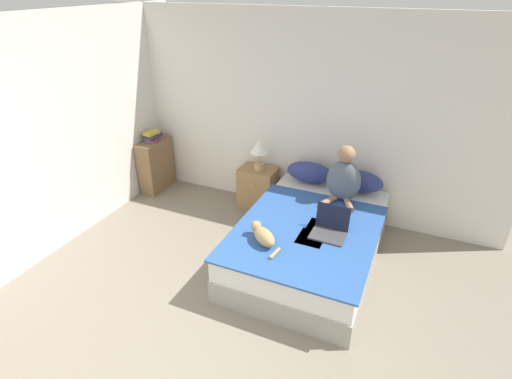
{
  "coord_description": "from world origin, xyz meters",
  "views": [
    {
      "loc": [
        1.54,
        -1.16,
        2.82
      ],
      "look_at": [
        0.04,
        2.2,
        0.87
      ],
      "focal_mm": 28.0,
      "sensor_mm": 36.0,
      "label": 1
    }
  ],
  "objects_px": {
    "pillow_far": "(359,181)",
    "table_lamp": "(259,150)",
    "pillow_near": "(309,172)",
    "bookshelf": "(156,165)",
    "bed": "(310,241)",
    "nightstand": "(258,188)",
    "laptop_open": "(330,229)",
    "cat_tabby": "(263,235)",
    "book_stack_top": "(152,136)",
    "person_sitting": "(344,178)"
  },
  "relations": [
    {
      "from": "cat_tabby",
      "to": "bed",
      "type": "bearing_deg",
      "value": -82.05
    },
    {
      "from": "bed",
      "to": "nightstand",
      "type": "relative_size",
      "value": 3.68
    },
    {
      "from": "laptop_open",
      "to": "bookshelf",
      "type": "distance_m",
      "value": 2.99
    },
    {
      "from": "book_stack_top",
      "to": "table_lamp",
      "type": "bearing_deg",
      "value": 3.22
    },
    {
      "from": "pillow_near",
      "to": "bookshelf",
      "type": "height_order",
      "value": "pillow_near"
    },
    {
      "from": "person_sitting",
      "to": "nightstand",
      "type": "height_order",
      "value": "person_sitting"
    },
    {
      "from": "person_sitting",
      "to": "table_lamp",
      "type": "bearing_deg",
      "value": 167.43
    },
    {
      "from": "cat_tabby",
      "to": "bookshelf",
      "type": "height_order",
      "value": "bookshelf"
    },
    {
      "from": "cat_tabby",
      "to": "table_lamp",
      "type": "xyz_separation_m",
      "value": [
        -0.66,
        1.42,
        0.26
      ]
    },
    {
      "from": "table_lamp",
      "to": "bookshelf",
      "type": "relative_size",
      "value": 0.55
    },
    {
      "from": "table_lamp",
      "to": "bed",
      "type": "bearing_deg",
      "value": -41.05
    },
    {
      "from": "pillow_far",
      "to": "cat_tabby",
      "type": "bearing_deg",
      "value": -113.51
    },
    {
      "from": "pillow_near",
      "to": "person_sitting",
      "type": "distance_m",
      "value": 0.6
    },
    {
      "from": "person_sitting",
      "to": "nightstand",
      "type": "xyz_separation_m",
      "value": [
        -1.2,
        0.28,
        -0.51
      ]
    },
    {
      "from": "pillow_near",
      "to": "bed",
      "type": "bearing_deg",
      "value": -70.97
    },
    {
      "from": "pillow_near",
      "to": "laptop_open",
      "type": "relative_size",
      "value": 1.67
    },
    {
      "from": "bed",
      "to": "pillow_near",
      "type": "xyz_separation_m",
      "value": [
        -0.31,
        0.9,
        0.39
      ]
    },
    {
      "from": "table_lamp",
      "to": "book_stack_top",
      "type": "height_order",
      "value": "table_lamp"
    },
    {
      "from": "laptop_open",
      "to": "cat_tabby",
      "type": "bearing_deg",
      "value": -142.91
    },
    {
      "from": "bookshelf",
      "to": "book_stack_top",
      "type": "height_order",
      "value": "book_stack_top"
    },
    {
      "from": "table_lamp",
      "to": "book_stack_top",
      "type": "xyz_separation_m",
      "value": [
        -1.62,
        -0.09,
        -0.03
      ]
    },
    {
      "from": "person_sitting",
      "to": "laptop_open",
      "type": "relative_size",
      "value": 1.94
    },
    {
      "from": "book_stack_top",
      "to": "pillow_far",
      "type": "bearing_deg",
      "value": 2.57
    },
    {
      "from": "bookshelf",
      "to": "pillow_near",
      "type": "bearing_deg",
      "value": 3.3
    },
    {
      "from": "bed",
      "to": "pillow_near",
      "type": "bearing_deg",
      "value": 109.03
    },
    {
      "from": "cat_tabby",
      "to": "book_stack_top",
      "type": "height_order",
      "value": "book_stack_top"
    },
    {
      "from": "pillow_far",
      "to": "bookshelf",
      "type": "xyz_separation_m",
      "value": [
        -2.92,
        -0.13,
        -0.27
      ]
    },
    {
      "from": "pillow_near",
      "to": "bookshelf",
      "type": "relative_size",
      "value": 0.77
    },
    {
      "from": "cat_tabby",
      "to": "nightstand",
      "type": "height_order",
      "value": "cat_tabby"
    },
    {
      "from": "pillow_far",
      "to": "book_stack_top",
      "type": "xyz_separation_m",
      "value": [
        -2.92,
        -0.13,
        0.18
      ]
    },
    {
      "from": "table_lamp",
      "to": "nightstand",
      "type": "bearing_deg",
      "value": 143.69
    },
    {
      "from": "bookshelf",
      "to": "book_stack_top",
      "type": "relative_size",
      "value": 3.04
    },
    {
      "from": "laptop_open",
      "to": "bookshelf",
      "type": "xyz_separation_m",
      "value": [
        -2.84,
        0.92,
        -0.2
      ]
    },
    {
      "from": "pillow_near",
      "to": "cat_tabby",
      "type": "distance_m",
      "value": 1.46
    },
    {
      "from": "pillow_near",
      "to": "person_sitting",
      "type": "bearing_deg",
      "value": -31.43
    },
    {
      "from": "cat_tabby",
      "to": "pillow_near",
      "type": "bearing_deg",
      "value": -52.49
    },
    {
      "from": "pillow_near",
      "to": "table_lamp",
      "type": "height_order",
      "value": "table_lamp"
    },
    {
      "from": "bed",
      "to": "laptop_open",
      "type": "relative_size",
      "value": 6.05
    },
    {
      "from": "laptop_open",
      "to": "bookshelf",
      "type": "bearing_deg",
      "value": 162.93
    },
    {
      "from": "pillow_near",
      "to": "person_sitting",
      "type": "height_order",
      "value": "person_sitting"
    },
    {
      "from": "cat_tabby",
      "to": "book_stack_top",
      "type": "relative_size",
      "value": 1.53
    },
    {
      "from": "cat_tabby",
      "to": "pillow_far",
      "type": "bearing_deg",
      "value": -75.41
    },
    {
      "from": "bed",
      "to": "laptop_open",
      "type": "distance_m",
      "value": 0.42
    },
    {
      "from": "pillow_far",
      "to": "table_lamp",
      "type": "relative_size",
      "value": 1.41
    },
    {
      "from": "person_sitting",
      "to": "nightstand",
      "type": "relative_size",
      "value": 1.18
    },
    {
      "from": "table_lamp",
      "to": "person_sitting",
      "type": "bearing_deg",
      "value": -12.57
    },
    {
      "from": "pillow_far",
      "to": "table_lamp",
      "type": "xyz_separation_m",
      "value": [
        -1.3,
        -0.04,
        0.21
      ]
    },
    {
      "from": "pillow_near",
      "to": "bookshelf",
      "type": "xyz_separation_m",
      "value": [
        -2.3,
        -0.13,
        -0.27
      ]
    },
    {
      "from": "bed",
      "to": "book_stack_top",
      "type": "height_order",
      "value": "book_stack_top"
    },
    {
      "from": "cat_tabby",
      "to": "table_lamp",
      "type": "bearing_deg",
      "value": -26.9
    }
  ]
}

